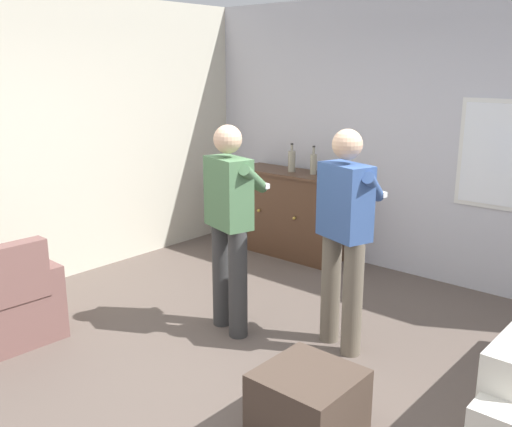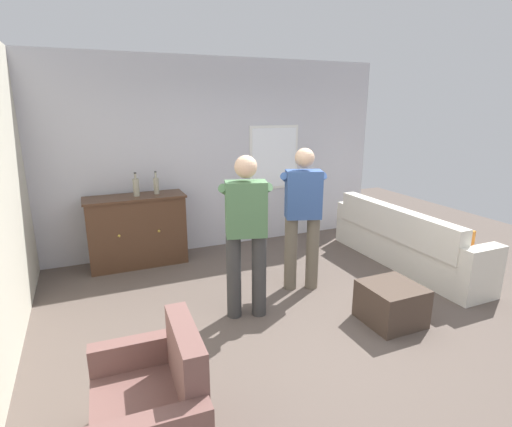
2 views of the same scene
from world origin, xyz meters
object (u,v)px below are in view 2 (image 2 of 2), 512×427
bottle_liquor_amber (136,187)px  person_standing_left (246,230)px  armchair (153,414)px  sideboard_cabinet (137,231)px  ottoman (391,303)px  person_standing_right (303,213)px  couch (403,242)px  bottle_wine_green (156,185)px

bottle_liquor_amber → person_standing_left: person_standing_left is taller
armchair → bottle_liquor_amber: bottle_liquor_amber is taller
sideboard_cabinet → ottoman: bearing=-50.3°
person_standing_right → sideboard_cabinet: bearing=138.0°
sideboard_cabinet → person_standing_left: person_standing_left is taller
sideboard_cabinet → armchair: bearing=-95.9°
couch → bottle_liquor_amber: 3.67m
ottoman → person_standing_right: size_ratio=0.32×
armchair → person_standing_right: (2.03, 1.72, 0.65)m
sideboard_cabinet → bottle_liquor_amber: bottle_liquor_amber is taller
person_standing_right → couch: bearing=1.9°
couch → person_standing_left: (-2.46, -0.40, 0.60)m
armchair → person_standing_left: 1.93m
couch → bottle_wine_green: bottle_wine_green is taller
bottle_liquor_amber → person_standing_left: (0.82, -1.86, -0.15)m
person_standing_right → bottle_liquor_amber: bearing=137.6°
bottle_wine_green → bottle_liquor_amber: bottle_liquor_amber is taller
sideboard_cabinet → ottoman: (2.14, -2.58, -0.28)m
couch → person_standing_left: size_ratio=1.47×
bottle_wine_green → person_standing_left: bearing=-73.9°
armchair → sideboard_cabinet: sideboard_cabinet is taller
couch → armchair: armchair is taller
sideboard_cabinet → bottle_wine_green: 0.67m
sideboard_cabinet → ottoman: 3.36m
ottoman → armchair: bearing=-165.0°
armchair → ottoman: armchair is taller
armchair → bottle_wine_green: bearing=79.0°
sideboard_cabinet → bottle_wine_green: size_ratio=4.22×
person_standing_left → person_standing_right: size_ratio=1.00×
sideboard_cabinet → person_standing_left: bearing=-65.5°
armchair → bottle_wine_green: (0.64, 3.27, 0.79)m
person_standing_left → ottoman: bearing=-28.9°
bottle_liquor_amber → person_standing_left: 2.04m
couch → sideboard_cabinet: size_ratio=1.89×
ottoman → person_standing_right: 1.36m
couch → ottoman: couch is taller
bottle_liquor_amber → person_standing_right: bearing=-42.4°
couch → person_standing_left: bearing=-170.8°
bottle_liquor_amber → ottoman: (2.11, -2.57, -0.89)m
couch → ottoman: size_ratio=4.56×
sideboard_cabinet → person_standing_right: person_standing_right is taller
couch → person_standing_right: bearing=-178.1°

